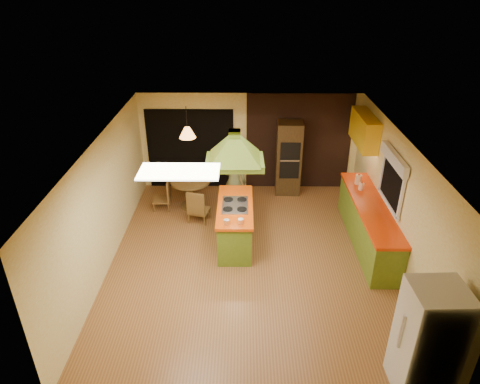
{
  "coord_description": "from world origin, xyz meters",
  "views": [
    {
      "loc": [
        -0.14,
        -6.96,
        5.18
      ],
      "look_at": [
        -0.21,
        0.69,
        1.15
      ],
      "focal_mm": 32.0,
      "sensor_mm": 36.0,
      "label": 1
    }
  ],
  "objects_px": {
    "refrigerator": "(427,340)",
    "wall_oven": "(289,158)",
    "canister_large": "(358,179)",
    "man": "(234,182)",
    "kitchen_island": "(235,224)",
    "dining_table": "(191,188)"
  },
  "relations": [
    {
      "from": "kitchen_island",
      "to": "refrigerator",
      "type": "relative_size",
      "value": 1.05
    },
    {
      "from": "man",
      "to": "dining_table",
      "type": "distance_m",
      "value": 1.12
    },
    {
      "from": "dining_table",
      "to": "wall_oven",
      "type": "bearing_deg",
      "value": 18.98
    },
    {
      "from": "man",
      "to": "dining_table",
      "type": "relative_size",
      "value": 1.69
    },
    {
      "from": "kitchen_island",
      "to": "man",
      "type": "height_order",
      "value": "man"
    },
    {
      "from": "kitchen_island",
      "to": "man",
      "type": "relative_size",
      "value": 1.12
    },
    {
      "from": "wall_oven",
      "to": "dining_table",
      "type": "distance_m",
      "value": 2.57
    },
    {
      "from": "dining_table",
      "to": "canister_large",
      "type": "height_order",
      "value": "canister_large"
    },
    {
      "from": "refrigerator",
      "to": "wall_oven",
      "type": "xyz_separation_m",
      "value": [
        -1.29,
        5.84,
        0.09
      ]
    },
    {
      "from": "wall_oven",
      "to": "man",
      "type": "bearing_deg",
      "value": -138.43
    },
    {
      "from": "wall_oven",
      "to": "refrigerator",
      "type": "bearing_deg",
      "value": -75.36
    },
    {
      "from": "kitchen_island",
      "to": "man",
      "type": "xyz_separation_m",
      "value": [
        -0.05,
        1.25,
        0.34
      ]
    },
    {
      "from": "wall_oven",
      "to": "dining_table",
      "type": "xyz_separation_m",
      "value": [
        -2.39,
        -0.82,
        -0.44
      ]
    },
    {
      "from": "refrigerator",
      "to": "wall_oven",
      "type": "distance_m",
      "value": 5.98
    },
    {
      "from": "wall_oven",
      "to": "canister_large",
      "type": "distance_m",
      "value": 1.99
    },
    {
      "from": "kitchen_island",
      "to": "dining_table",
      "type": "relative_size",
      "value": 1.89
    },
    {
      "from": "refrigerator",
      "to": "canister_large",
      "type": "height_order",
      "value": "refrigerator"
    },
    {
      "from": "kitchen_island",
      "to": "canister_large",
      "type": "distance_m",
      "value": 2.93
    },
    {
      "from": "kitchen_island",
      "to": "refrigerator",
      "type": "xyz_separation_m",
      "value": [
        2.59,
        -3.48,
        0.4
      ]
    },
    {
      "from": "canister_large",
      "to": "wall_oven",
      "type": "bearing_deg",
      "value": 135.1
    },
    {
      "from": "man",
      "to": "refrigerator",
      "type": "relative_size",
      "value": 0.94
    },
    {
      "from": "refrigerator",
      "to": "canister_large",
      "type": "xyz_separation_m",
      "value": [
        0.12,
        4.43,
        0.18
      ]
    }
  ]
}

